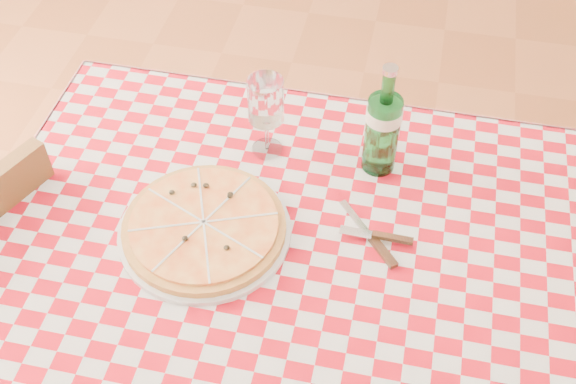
% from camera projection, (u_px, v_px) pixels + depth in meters
% --- Properties ---
extents(dining_table, '(1.20, 0.80, 0.75)m').
position_uv_depth(dining_table, '(291.00, 261.00, 1.58)').
color(dining_table, brown).
rests_on(dining_table, ground).
extents(tablecloth, '(1.30, 0.90, 0.01)m').
position_uv_depth(tablecloth, '(291.00, 235.00, 1.51)').
color(tablecloth, '#A60A17').
rests_on(tablecloth, dining_table).
extents(pizza_plate, '(0.47, 0.47, 0.05)m').
position_uv_depth(pizza_plate, '(204.00, 226.00, 1.49)').
color(pizza_plate, '#C78342').
rests_on(pizza_plate, tablecloth).
extents(water_bottle, '(0.10, 0.10, 0.28)m').
position_uv_depth(water_bottle, '(384.00, 120.00, 1.53)').
color(water_bottle, '#1B6D29').
rests_on(water_bottle, tablecloth).
extents(wine_glass, '(0.10, 0.10, 0.20)m').
position_uv_depth(wine_glass, '(266.00, 117.00, 1.59)').
color(wine_glass, white).
rests_on(wine_glass, tablecloth).
extents(cutlery, '(0.27, 0.25, 0.02)m').
position_uv_depth(cutlery, '(372.00, 236.00, 1.49)').
color(cutlery, silver).
rests_on(cutlery, tablecloth).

